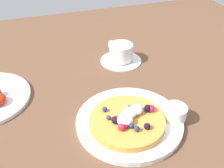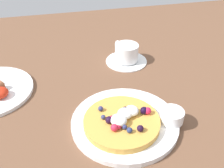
% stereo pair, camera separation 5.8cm
% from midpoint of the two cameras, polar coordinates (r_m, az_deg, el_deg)
% --- Properties ---
extents(ground_plane, '(1.66, 1.40, 0.03)m').
position_cam_midpoint_polar(ground_plane, '(0.74, -1.22, -4.68)').
color(ground_plane, brown).
extents(pancake_plate, '(0.26, 0.26, 0.01)m').
position_cam_midpoint_polar(pancake_plate, '(0.67, 5.26, -8.24)').
color(pancake_plate, white).
rests_on(pancake_plate, ground_plane).
extents(pancake_with_berries, '(0.18, 0.18, 0.04)m').
position_cam_midpoint_polar(pancake_with_berries, '(0.64, 4.81, -7.96)').
color(pancake_with_berries, gold).
rests_on(pancake_with_berries, pancake_plate).
extents(syrup_ramekin, '(0.06, 0.06, 0.03)m').
position_cam_midpoint_polar(syrup_ramekin, '(0.67, 15.10, -6.67)').
color(syrup_ramekin, white).
rests_on(syrup_ramekin, pancake_plate).
extents(coffee_saucer, '(0.14, 0.14, 0.01)m').
position_cam_midpoint_polar(coffee_saucer, '(0.91, 4.90, 4.95)').
color(coffee_saucer, white).
rests_on(coffee_saucer, ground_plane).
extents(coffee_cup, '(0.08, 0.10, 0.06)m').
position_cam_midpoint_polar(coffee_cup, '(0.90, 4.95, 6.78)').
color(coffee_cup, white).
rests_on(coffee_cup, coffee_saucer).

